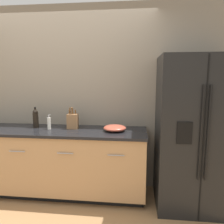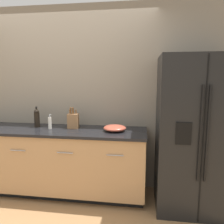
# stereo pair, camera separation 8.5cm
# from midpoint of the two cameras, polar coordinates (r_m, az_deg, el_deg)

# --- Properties ---
(wall_back) EXTENTS (10.00, 0.05, 2.60)m
(wall_back) POSITION_cam_midpoint_polar(r_m,az_deg,el_deg) (3.27, -12.10, 3.55)
(wall_back) COLOR gray
(wall_back) RESTS_ON ground_plane
(counter_unit) EXTENTS (2.57, 0.64, 0.91)m
(counter_unit) POSITION_cam_midpoint_polar(r_m,az_deg,el_deg) (3.20, -16.20, -12.18)
(counter_unit) COLOR black
(counter_unit) RESTS_ON ground_plane
(refrigerator) EXTENTS (0.89, 0.77, 1.85)m
(refrigerator) POSITION_cam_midpoint_polar(r_m,az_deg,el_deg) (2.85, 19.92, -5.23)
(refrigerator) COLOR black
(refrigerator) RESTS_ON ground_plane
(knife_block) EXTENTS (0.14, 0.10, 0.30)m
(knife_block) POSITION_cam_midpoint_polar(r_m,az_deg,el_deg) (3.02, -11.05, -2.31)
(knife_block) COLOR olive
(knife_block) RESTS_ON counter_unit
(wine_bottle) EXTENTS (0.08, 0.08, 0.29)m
(wine_bottle) POSITION_cam_midpoint_polar(r_m,az_deg,el_deg) (3.20, -20.05, -1.53)
(wine_bottle) COLOR black
(wine_bottle) RESTS_ON counter_unit
(soap_dispenser) EXTENTS (0.05, 0.04, 0.20)m
(soap_dispenser) POSITION_cam_midpoint_polar(r_m,az_deg,el_deg) (3.05, -16.90, -2.82)
(soap_dispenser) COLOR silver
(soap_dispenser) RESTS_ON counter_unit
(mixing_bowl) EXTENTS (0.30, 0.30, 0.08)m
(mixing_bowl) POSITION_cam_midpoint_polar(r_m,az_deg,el_deg) (2.84, -0.14, -4.20)
(mixing_bowl) COLOR #B24C38
(mixing_bowl) RESTS_ON counter_unit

